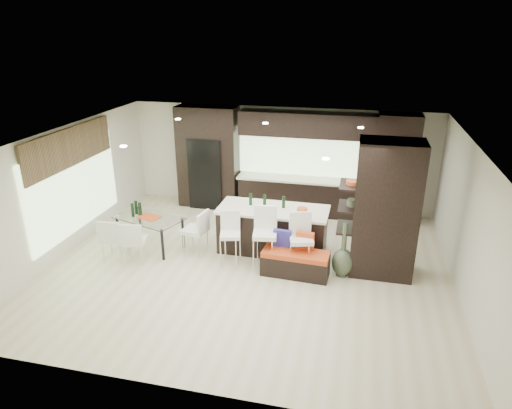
% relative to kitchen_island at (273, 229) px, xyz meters
% --- Properties ---
extents(ground, '(8.00, 8.00, 0.00)m').
position_rel_kitchen_island_xyz_m(ground, '(-0.32, -0.86, -0.49)').
color(ground, beige).
rests_on(ground, ground).
extents(back_wall, '(8.00, 0.02, 2.70)m').
position_rel_kitchen_island_xyz_m(back_wall, '(-0.32, 2.64, 0.86)').
color(back_wall, beige).
rests_on(back_wall, ground).
extents(left_wall, '(0.02, 7.00, 2.70)m').
position_rel_kitchen_island_xyz_m(left_wall, '(-4.32, -0.86, 0.86)').
color(left_wall, beige).
rests_on(left_wall, ground).
extents(right_wall, '(0.02, 7.00, 2.70)m').
position_rel_kitchen_island_xyz_m(right_wall, '(3.68, -0.86, 0.86)').
color(right_wall, beige).
rests_on(right_wall, ground).
extents(ceiling, '(8.00, 7.00, 0.02)m').
position_rel_kitchen_island_xyz_m(ceiling, '(-0.32, -0.86, 2.21)').
color(ceiling, white).
rests_on(ceiling, ground).
extents(window_left, '(0.04, 3.20, 1.90)m').
position_rel_kitchen_island_xyz_m(window_left, '(-4.28, -0.66, 0.86)').
color(window_left, '#B2D199').
rests_on(window_left, left_wall).
extents(window_back, '(3.40, 0.04, 1.20)m').
position_rel_kitchen_island_xyz_m(window_back, '(0.28, 2.60, 1.06)').
color(window_back, '#B2D199').
rests_on(window_back, back_wall).
extents(stone_accent, '(0.08, 3.00, 0.80)m').
position_rel_kitchen_island_xyz_m(stone_accent, '(-4.25, -0.66, 1.76)').
color(stone_accent, brown).
rests_on(stone_accent, left_wall).
extents(ceiling_spots, '(4.00, 3.00, 0.02)m').
position_rel_kitchen_island_xyz_m(ceiling_spots, '(-0.32, -0.61, 2.19)').
color(ceiling_spots, white).
rests_on(ceiling_spots, ceiling).
extents(back_cabinetry, '(6.80, 0.68, 2.70)m').
position_rel_kitchen_island_xyz_m(back_cabinetry, '(0.18, 2.31, 0.86)').
color(back_cabinetry, black).
rests_on(back_cabinetry, ground).
extents(refrigerator, '(0.90, 0.68, 1.90)m').
position_rel_kitchen_island_xyz_m(refrigerator, '(-2.22, 2.26, 0.46)').
color(refrigerator, black).
rests_on(refrigerator, ground).
extents(partition_column, '(1.20, 0.80, 2.70)m').
position_rel_kitchen_island_xyz_m(partition_column, '(2.28, -0.46, 0.86)').
color(partition_column, black).
rests_on(partition_column, ground).
extents(kitchen_island, '(2.38, 1.04, 0.99)m').
position_rel_kitchen_island_xyz_m(kitchen_island, '(0.00, 0.00, 0.00)').
color(kitchen_island, black).
rests_on(kitchen_island, ground).
extents(stool_left, '(0.49, 0.49, 0.91)m').
position_rel_kitchen_island_xyz_m(stool_left, '(-0.73, -0.81, -0.04)').
color(stool_left, white).
rests_on(stool_left, ground).
extents(stool_mid, '(0.53, 0.53, 1.05)m').
position_rel_kitchen_island_xyz_m(stool_mid, '(0.00, -0.84, 0.03)').
color(stool_mid, white).
rests_on(stool_mid, ground).
extents(stool_right, '(0.54, 0.54, 1.00)m').
position_rel_kitchen_island_xyz_m(stool_right, '(0.73, -0.83, 0.00)').
color(stool_right, white).
rests_on(stool_right, ground).
extents(bench, '(1.35, 0.59, 0.51)m').
position_rel_kitchen_island_xyz_m(bench, '(0.65, -0.96, -0.24)').
color(bench, black).
rests_on(bench, ground).
extents(floor_vase, '(0.55, 0.55, 1.15)m').
position_rel_kitchen_island_xyz_m(floor_vase, '(1.55, -0.77, 0.08)').
color(floor_vase, '#3E4A35').
rests_on(floor_vase, ground).
extents(dining_table, '(1.65, 1.24, 0.71)m').
position_rel_kitchen_island_xyz_m(dining_table, '(-2.68, -0.45, -0.14)').
color(dining_table, white).
rests_on(dining_table, ground).
extents(chair_near, '(0.55, 0.55, 0.87)m').
position_rel_kitchen_island_xyz_m(chair_near, '(-2.68, -1.18, -0.06)').
color(chair_near, white).
rests_on(chair_near, ground).
extents(chair_far, '(0.53, 0.53, 0.89)m').
position_rel_kitchen_island_xyz_m(chair_far, '(-3.14, -1.18, -0.05)').
color(chair_far, white).
rests_on(chair_far, ground).
extents(chair_end, '(0.55, 0.55, 0.88)m').
position_rel_kitchen_island_xyz_m(chair_end, '(-1.63, -0.45, -0.05)').
color(chair_end, white).
rests_on(chair_end, ground).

